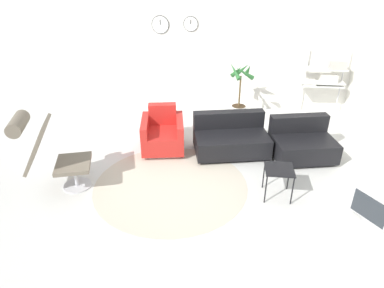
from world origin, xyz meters
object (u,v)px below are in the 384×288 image
(crt_television, at_px, (381,205))
(couch_second, at_px, (302,144))
(lounge_chair, at_px, (44,146))
(side_table, at_px, (279,172))
(potted_plant, at_px, (239,98))
(armchair_red, at_px, (163,135))
(couch_low, at_px, (231,139))
(shelf_unit, at_px, (326,75))

(crt_television, bearing_deg, couch_second, -11.65)
(lounge_chair, xyz_separation_m, side_table, (3.47, 0.19, -0.34))
(lounge_chair, relative_size, potted_plant, 0.98)
(armchair_red, xyz_separation_m, crt_television, (3.27, -1.78, 0.01))
(potted_plant, bearing_deg, armchair_red, -131.46)
(lounge_chair, bearing_deg, couch_second, 93.00)
(couch_second, distance_m, potted_plant, 2.00)
(couch_low, bearing_deg, armchair_red, -11.47)
(couch_low, relative_size, couch_second, 1.21)
(armchair_red, height_order, side_table, armchair_red)
(side_table, bearing_deg, armchair_red, 147.03)
(potted_plant, bearing_deg, shelf_unit, 10.56)
(side_table, bearing_deg, shelf_unit, 67.72)
(armchair_red, distance_m, crt_television, 3.72)
(lounge_chair, xyz_separation_m, couch_low, (2.76, 1.49, -0.50))
(armchair_red, distance_m, side_table, 2.36)
(side_table, relative_size, shelf_unit, 0.30)
(armchair_red, bearing_deg, couch_second, 169.93)
(couch_second, height_order, potted_plant, potted_plant)
(potted_plant, xyz_separation_m, shelf_unit, (1.88, 0.35, 0.46))
(side_table, bearing_deg, lounge_chair, -176.90)
(couch_second, bearing_deg, crt_television, 100.40)
(couch_low, bearing_deg, side_table, 106.69)
(couch_second, xyz_separation_m, shelf_unit, (0.77, 2.01, 0.69))
(couch_low, bearing_deg, crt_television, 126.15)
(couch_low, distance_m, potted_plant, 1.64)
(shelf_unit, bearing_deg, potted_plant, -169.44)
(lounge_chair, xyz_separation_m, crt_television, (4.76, -0.30, -0.46))
(lounge_chair, xyz_separation_m, shelf_unit, (4.81, 3.45, 0.18))
(side_table, bearing_deg, crt_television, -20.85)
(lounge_chair, distance_m, potted_plant, 4.28)
(potted_plant, bearing_deg, side_table, -79.53)
(lounge_chair, height_order, couch_low, lounge_chair)
(potted_plant, bearing_deg, crt_television, -61.75)
(couch_low, xyz_separation_m, couch_second, (1.28, -0.04, 0.00))
(side_table, relative_size, crt_television, 0.65)
(lounge_chair, xyz_separation_m, potted_plant, (2.93, 3.10, -0.28))
(couch_second, bearing_deg, potted_plant, -68.37)
(couch_second, bearing_deg, lounge_chair, 7.61)
(lounge_chair, bearing_deg, shelf_unit, 108.97)
(couch_low, distance_m, couch_second, 1.28)
(lounge_chair, height_order, shelf_unit, shelf_unit)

